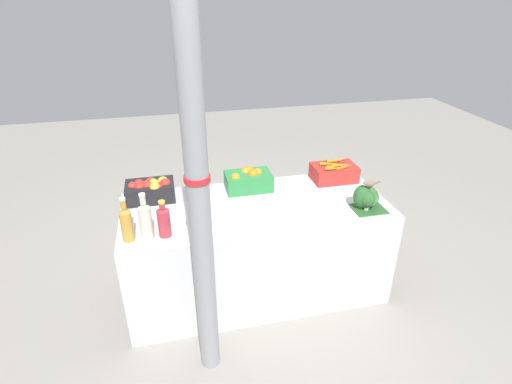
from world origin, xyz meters
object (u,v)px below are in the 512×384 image
object	(u,v)px
orange_crate	(248,180)
carrot_crate	(334,172)
sparrow_bird	(370,184)
juice_bottle_amber	(126,223)
apple_crate	(151,189)
juice_bottle_ruby	(164,221)
juice_bottle_cloudy	(146,220)
broccoli_pile	(367,198)
support_pole	(199,199)

from	to	relation	value
orange_crate	carrot_crate	world-z (taller)	orange_crate
sparrow_bird	juice_bottle_amber	bearing A→B (deg)	-3.78
apple_crate	juice_bottle_ruby	world-z (taller)	juice_bottle_ruby
juice_bottle_cloudy	juice_bottle_ruby	distance (m)	0.11
carrot_crate	juice_bottle_cloudy	distance (m)	1.53
sparrow_bird	orange_crate	bearing A→B (deg)	-39.00
orange_crate	broccoli_pile	size ratio (longest dim) A/B	1.56
juice_bottle_ruby	juice_bottle_cloudy	bearing A→B (deg)	180.00
support_pole	broccoli_pile	distance (m)	1.28
apple_crate	juice_bottle_ruby	distance (m)	0.51
apple_crate	broccoli_pile	xyz separation A→B (m)	(1.45, -0.47, 0.00)
broccoli_pile	juice_bottle_cloudy	size ratio (longest dim) A/B	0.72
apple_crate	juice_bottle_cloudy	world-z (taller)	juice_bottle_cloudy
orange_crate	juice_bottle_amber	distance (m)	1.00
broccoli_pile	juice_bottle_cloudy	xyz separation A→B (m)	(-1.47, -0.03, 0.04)
apple_crate	broccoli_pile	world-z (taller)	broccoli_pile
carrot_crate	juice_bottle_ruby	world-z (taller)	juice_bottle_ruby
support_pole	apple_crate	size ratio (longest dim) A/B	6.86
orange_crate	juice_bottle_cloudy	xyz separation A→B (m)	(-0.74, -0.51, 0.05)
carrot_crate	broccoli_pile	xyz separation A→B (m)	(0.04, -0.48, 0.01)
carrot_crate	juice_bottle_ruby	bearing A→B (deg)	-159.13
orange_crate	broccoli_pile	distance (m)	0.88
orange_crate	juice_bottle_amber	bearing A→B (deg)	-148.97
carrot_crate	broccoli_pile	world-z (taller)	broccoli_pile
apple_crate	juice_bottle_cloudy	distance (m)	0.51
carrot_crate	juice_bottle_ruby	distance (m)	1.43
orange_crate	juice_bottle_ruby	distance (m)	0.82
broccoli_pile	juice_bottle_ruby	distance (m)	1.37
juice_bottle_amber	juice_bottle_ruby	size ratio (longest dim) A/B	1.19
juice_bottle_ruby	sparrow_bird	xyz separation A→B (m)	(1.36, 0.00, 0.10)
juice_bottle_amber	carrot_crate	bearing A→B (deg)	18.14
broccoli_pile	sparrow_bird	distance (m)	0.13
support_pole	juice_bottle_amber	xyz separation A→B (m)	(-0.41, 0.37, -0.31)
support_pole	juice_bottle_ruby	distance (m)	0.53
broccoli_pile	orange_crate	bearing A→B (deg)	146.69
broccoli_pile	carrot_crate	bearing A→B (deg)	94.28
broccoli_pile	sparrow_bird	size ratio (longest dim) A/B	1.62
apple_crate	broccoli_pile	distance (m)	1.53
orange_crate	broccoli_pile	bearing A→B (deg)	-33.31
carrot_crate	juice_bottle_ruby	xyz separation A→B (m)	(-1.33, -0.51, 0.03)
apple_crate	juice_bottle_cloudy	xyz separation A→B (m)	(-0.02, -0.51, 0.05)
juice_bottle_ruby	sparrow_bird	size ratio (longest dim) A/B	1.79
support_pole	carrot_crate	size ratio (longest dim) A/B	6.86
juice_bottle_cloudy	juice_bottle_amber	bearing A→B (deg)	-180.00
orange_crate	juice_bottle_cloudy	size ratio (longest dim) A/B	1.13
orange_crate	sparrow_bird	distance (m)	0.90
apple_crate	broccoli_pile	bearing A→B (deg)	-18.13
juice_bottle_cloudy	sparrow_bird	world-z (taller)	juice_bottle_cloudy
carrot_crate	support_pole	bearing A→B (deg)	-142.42
orange_crate	apple_crate	bearing A→B (deg)	-179.42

